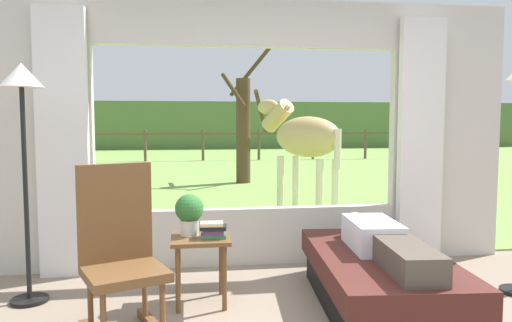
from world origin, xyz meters
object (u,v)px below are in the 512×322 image
at_px(reclining_person, 383,242).
at_px(floor_lamp_left, 23,110).
at_px(side_table, 200,249).
at_px(book_stack, 213,230).
at_px(horse, 303,138).
at_px(pasture_tree, 244,126).
at_px(rocking_chair, 120,253).
at_px(potted_plant, 189,212).
at_px(recliner_sofa, 379,280).

relative_size(reclining_person, floor_lamp_left, 0.78).
height_order(side_table, book_stack, book_stack).
distance_m(side_table, horse, 3.83).
xyz_separation_m(horse, pasture_tree, (-0.44, 3.78, 0.14)).
distance_m(rocking_chair, side_table, 0.73).
distance_m(rocking_chair, horse, 4.47).
height_order(rocking_chair, pasture_tree, pasture_tree).
bearing_deg(potted_plant, recliner_sofa, -14.84).
height_order(potted_plant, book_stack, potted_plant).
xyz_separation_m(recliner_sofa, horse, (0.33, 3.69, 0.94)).
xyz_separation_m(potted_plant, horse, (1.72, 3.32, 0.45)).
xyz_separation_m(rocking_chair, floor_lamp_left, (-0.78, 0.70, 0.93)).
bearing_deg(floor_lamp_left, reclining_person, -12.40).
relative_size(rocking_chair, horse, 0.64).
height_order(side_table, horse, horse).
bearing_deg(potted_plant, rocking_chair, -129.60).
height_order(reclining_person, pasture_tree, pasture_tree).
bearing_deg(reclining_person, floor_lamp_left, 172.51).
bearing_deg(book_stack, horse, 65.87).
bearing_deg(pasture_tree, recliner_sofa, -89.15).
bearing_deg(recliner_sofa, floor_lamp_left, 173.55).
relative_size(side_table, pasture_tree, 0.16).
height_order(side_table, floor_lamp_left, floor_lamp_left).
height_order(rocking_chair, book_stack, rocking_chair).
relative_size(rocking_chair, pasture_tree, 0.35).
distance_m(reclining_person, potted_plant, 1.46).
bearing_deg(side_table, recliner_sofa, -13.24).
relative_size(book_stack, horse, 0.12).
distance_m(reclining_person, side_table, 1.36).
xyz_separation_m(recliner_sofa, reclining_person, (0.00, -0.05, 0.30)).
bearing_deg(floor_lamp_left, horse, 47.04).
bearing_deg(horse, rocking_chair, -148.70).
distance_m(rocking_chair, book_stack, 0.76).
xyz_separation_m(rocking_chair, pasture_tree, (1.73, 7.65, 0.75)).
xyz_separation_m(recliner_sofa, potted_plant, (-1.39, 0.37, 0.48)).
distance_m(reclining_person, book_stack, 1.25).
relative_size(rocking_chair, side_table, 2.15).
xyz_separation_m(reclining_person, potted_plant, (-1.39, 0.42, 0.18)).
bearing_deg(floor_lamp_left, rocking_chair, -41.84).
height_order(recliner_sofa, horse, horse).
relative_size(reclining_person, horse, 0.83).
xyz_separation_m(reclining_person, floor_lamp_left, (-2.62, 0.58, 0.96)).
height_order(floor_lamp_left, horse, floor_lamp_left).
bearing_deg(pasture_tree, rocking_chair, -102.74).
bearing_deg(pasture_tree, horse, -83.41).
xyz_separation_m(rocking_chair, side_table, (0.53, 0.48, -0.12)).
distance_m(book_stack, floor_lamp_left, 1.69).
relative_size(recliner_sofa, book_stack, 8.45).
distance_m(recliner_sofa, side_table, 1.36).
xyz_separation_m(book_stack, floor_lamp_left, (-1.41, 0.27, 0.90)).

